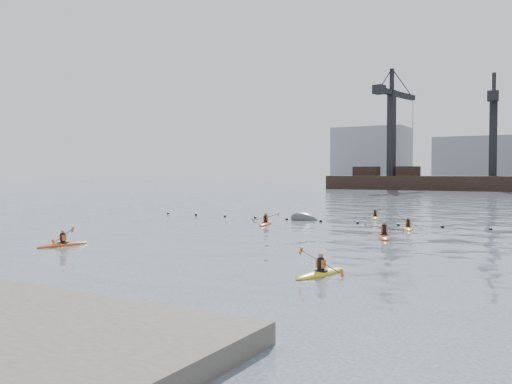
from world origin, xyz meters
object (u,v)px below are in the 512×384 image
kayaker_1 (321,273)px  kayaker_2 (266,223)px  kayaker_5 (375,217)px  mooring_buoy (305,220)px  kayaker_3 (408,228)px  kayaker_4 (384,236)px  kayaker_0 (63,244)px

kayaker_1 → kayaker_2: size_ratio=0.96×
kayaker_5 → mooring_buoy: size_ratio=1.27×
kayaker_3 → mooring_buoy: size_ratio=1.28×
kayaker_2 → kayaker_4: 10.44m
kayaker_2 → kayaker_3: (9.75, 1.97, -0.00)m
kayaker_1 → mooring_buoy: 23.09m
kayaker_4 → kayaker_5: kayaker_5 is taller
mooring_buoy → kayaker_0: bearing=-102.2°
kayaker_2 → kayaker_5: 10.68m
kayaker_0 → kayaker_1: size_ratio=1.00×
kayaker_4 → mooring_buoy: (-8.90, 8.25, -0.10)m
kayaker_1 → kayaker_3: bearing=107.3°
kayaker_1 → kayaker_3: kayaker_3 is taller
kayaker_0 → kayaker_4: 17.63m
kayaker_2 → mooring_buoy: (0.91, 4.68, -0.09)m
kayaker_3 → kayaker_4: size_ratio=0.86×
kayaker_2 → kayaker_4: kayaker_4 is taller
kayaker_0 → kayaker_3: kayaker_3 is taller
kayaker_0 → kayaker_4: size_ratio=0.86×
kayaker_4 → kayaker_5: size_ratio=1.17×
kayaker_0 → mooring_buoy: (4.30, 19.92, -0.09)m
kayaker_2 → mooring_buoy: size_ratio=1.34×
kayaker_1 → kayaker_4: size_ratio=0.86×
kayaker_0 → kayaker_3: size_ratio=1.00×
kayaker_5 → kayaker_0: bearing=-127.2°
kayaker_1 → kayaker_3: (-1.47, 17.95, 0.00)m
kayaker_3 → kayaker_4: kayaker_3 is taller
kayaker_1 → kayaker_3: 18.01m
kayaker_4 → kayaker_1: bearing=77.7°
kayaker_0 → kayaker_5: 26.04m
kayaker_4 → mooring_buoy: kayaker_4 is taller
mooring_buoy → kayaker_5: bearing=48.0°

